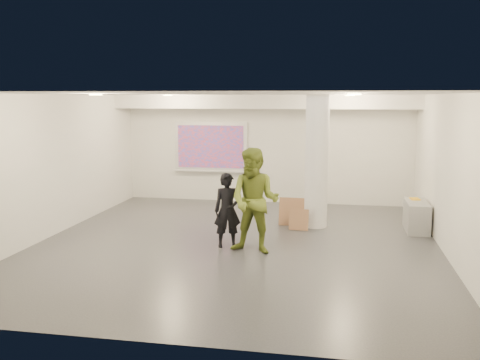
% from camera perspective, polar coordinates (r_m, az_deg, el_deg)
% --- Properties ---
extents(floor, '(8.00, 9.00, 0.01)m').
position_cam_1_polar(floor, '(10.87, -0.39, -6.85)').
color(floor, '#36383D').
rests_on(floor, ground).
extents(ceiling, '(8.00, 9.00, 0.01)m').
position_cam_1_polar(ceiling, '(10.46, -0.41, 9.18)').
color(ceiling, white).
rests_on(ceiling, floor).
extents(wall_back, '(8.00, 0.01, 3.00)m').
position_cam_1_polar(wall_back, '(14.98, 2.87, 3.30)').
color(wall_back, silver).
rests_on(wall_back, floor).
extents(wall_front, '(8.00, 0.01, 3.00)m').
position_cam_1_polar(wall_front, '(6.27, -8.23, -4.47)').
color(wall_front, silver).
rests_on(wall_front, floor).
extents(wall_left, '(0.01, 9.00, 3.00)m').
position_cam_1_polar(wall_left, '(11.98, -19.55, 1.43)').
color(wall_left, silver).
rests_on(wall_left, floor).
extents(wall_right, '(0.01, 9.00, 3.00)m').
position_cam_1_polar(wall_right, '(10.57, 21.42, 0.41)').
color(wall_right, silver).
rests_on(wall_right, floor).
extents(soffit_band, '(8.00, 1.10, 0.36)m').
position_cam_1_polar(soffit_band, '(14.36, 2.62, 8.35)').
color(soffit_band, silver).
rests_on(soffit_band, ceiling).
extents(downlight_nw, '(0.22, 0.22, 0.02)m').
position_cam_1_polar(downlight_nw, '(13.44, -7.70, 8.93)').
color(downlight_nw, '#F1EB85').
rests_on(downlight_nw, ceiling).
extents(downlight_ne, '(0.22, 0.22, 0.02)m').
position_cam_1_polar(downlight_ne, '(12.78, 11.64, 8.84)').
color(downlight_ne, '#F1EB85').
rests_on(downlight_ne, ceiling).
extents(downlight_sw, '(0.22, 0.22, 0.02)m').
position_cam_1_polar(downlight_sw, '(9.72, -15.15, 8.79)').
color(downlight_sw, '#F1EB85').
rests_on(downlight_sw, ceiling).
extents(downlight_se, '(0.22, 0.22, 0.02)m').
position_cam_1_polar(downlight_se, '(8.78, 12.09, 8.93)').
color(downlight_se, '#F1EB85').
rests_on(downlight_se, ceiling).
extents(column, '(0.52, 0.52, 3.00)m').
position_cam_1_polar(column, '(12.17, 8.18, 1.96)').
color(column, white).
rests_on(column, floor).
extents(projection_screen, '(2.10, 0.13, 1.42)m').
position_cam_1_polar(projection_screen, '(15.22, -3.14, 3.49)').
color(projection_screen, silver).
rests_on(projection_screen, wall_back).
extents(credenza, '(0.47, 1.13, 0.66)m').
position_cam_1_polar(credenza, '(12.49, 18.31, -3.68)').
color(credenza, gray).
rests_on(credenza, floor).
extents(postit_pad, '(0.23, 0.29, 0.03)m').
position_cam_1_polar(postit_pad, '(12.68, 18.15, -1.92)').
color(postit_pad, yellow).
rests_on(postit_pad, credenza).
extents(cardboard_back, '(0.60, 0.20, 0.65)m').
position_cam_1_polar(cardboard_back, '(12.39, 5.56, -3.39)').
color(cardboard_back, '#936847').
rests_on(cardboard_back, floor).
extents(cardboard_front, '(0.44, 0.18, 0.47)m').
position_cam_1_polar(cardboard_front, '(12.00, 6.29, -4.23)').
color(cardboard_front, '#936847').
rests_on(cardboard_front, floor).
extents(woman, '(0.62, 0.50, 1.47)m').
position_cam_1_polar(woman, '(10.51, -1.33, -3.26)').
color(woman, black).
rests_on(woman, floor).
extents(man, '(1.08, 0.90, 2.00)m').
position_cam_1_polar(man, '(10.06, 1.59, -2.26)').
color(man, olive).
rests_on(man, floor).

